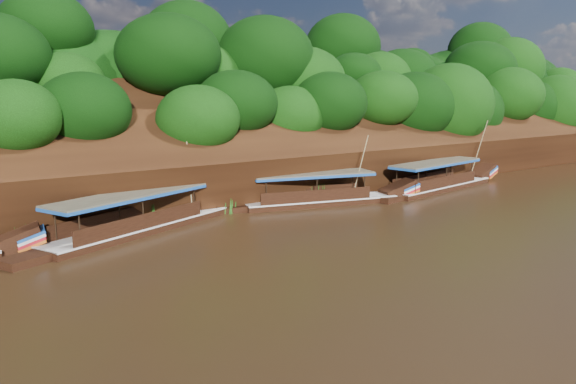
{
  "coord_description": "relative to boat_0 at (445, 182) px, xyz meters",
  "views": [
    {
      "loc": [
        -25.55,
        -23.67,
        8.38
      ],
      "look_at": [
        -3.37,
        7.0,
        1.56
      ],
      "focal_mm": 35.0,
      "sensor_mm": 36.0,
      "label": 1
    }
  ],
  "objects": [
    {
      "name": "riverbank",
      "position": [
        -13.83,
        15.35,
        1.32
      ],
      "size": [
        120.0,
        30.06,
        19.4
      ],
      "color": "black",
      "rests_on": "ground"
    },
    {
      "name": "ground",
      "position": [
        -13.82,
        -7.37,
        -0.56
      ],
      "size": [
        160.0,
        160.0,
        0.0
      ],
      "primitive_type": "plane",
      "color": "black",
      "rests_on": "ground"
    },
    {
      "name": "boat_1",
      "position": [
        -12.57,
        0.69,
        -0.01
      ],
      "size": [
        14.09,
        5.61,
        5.64
      ],
      "rotation": [
        0.0,
        0.0,
        -0.27
      ],
      "color": "black",
      "rests_on": "ground"
    },
    {
      "name": "boat_0",
      "position": [
        0.0,
        0.0,
        0.0
      ],
      "size": [
        15.53,
        4.25,
        6.27
      ],
      "rotation": [
        0.0,
        0.0,
        0.14
      ],
      "color": "black",
      "rests_on": "ground"
    },
    {
      "name": "boat_2",
      "position": [
        -26.44,
        1.09,
        -0.0
      ],
      "size": [
        15.42,
        7.65,
        5.87
      ],
      "rotation": [
        0.0,
        0.0,
        0.38
      ],
      "color": "black",
      "rests_on": "ground"
    },
    {
      "name": "reeds",
      "position": [
        -17.13,
        2.22,
        0.33
      ],
      "size": [
        50.96,
        2.61,
        2.1
      ],
      "color": "#245916",
      "rests_on": "ground"
    }
  ]
}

